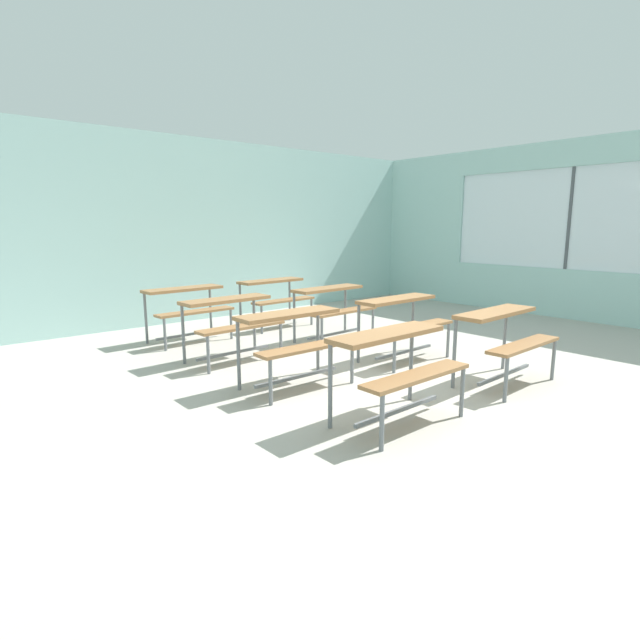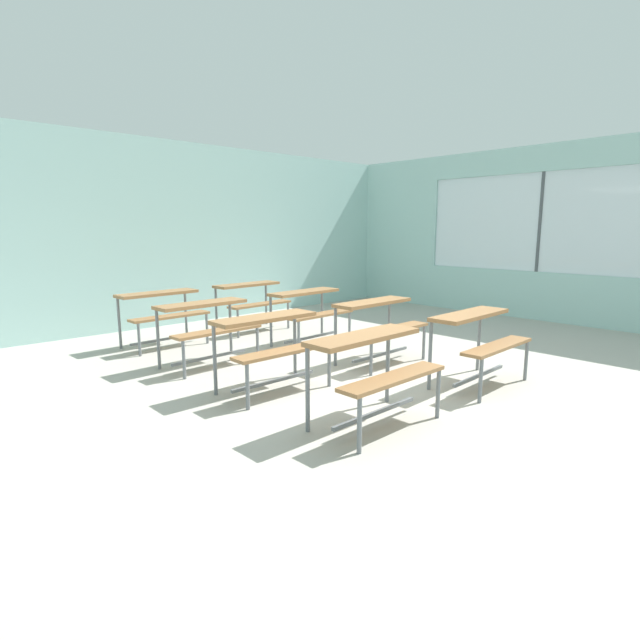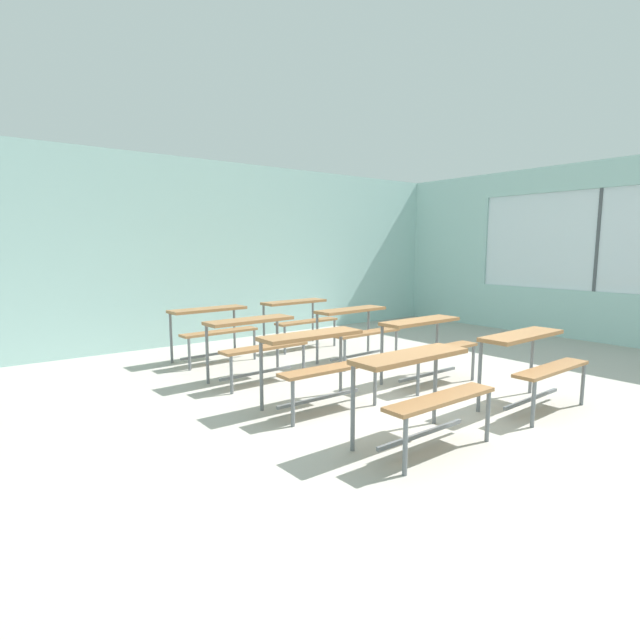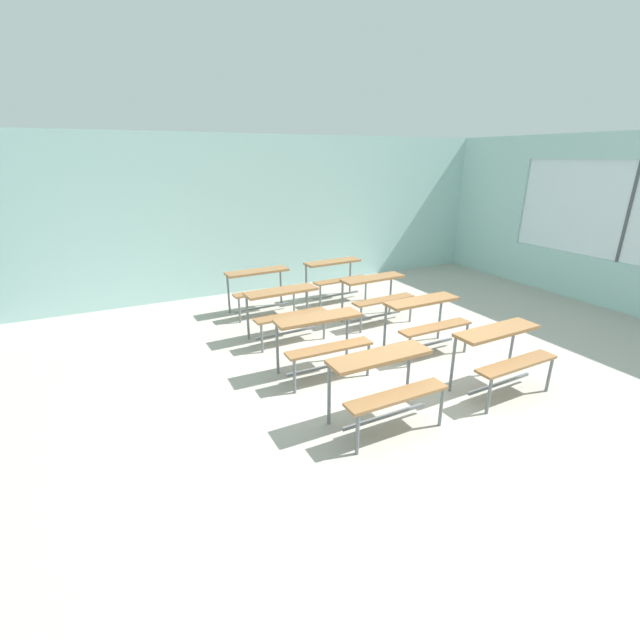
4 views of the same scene
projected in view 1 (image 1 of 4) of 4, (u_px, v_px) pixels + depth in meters
ground at (392, 383)px, 5.19m from camera, size 10.00×9.00×0.05m
wall_back at (190, 231)px, 8.27m from camera, size 10.00×0.12×3.00m
wall_right at (609, 234)px, 8.00m from camera, size 0.12×9.00×3.00m
desk_bench_r0c0 at (397, 355)px, 4.03m from camera, size 1.11×0.60×0.74m
desk_bench_r0c1 at (505, 329)px, 5.02m from camera, size 1.12×0.62×0.74m
desk_bench_r1c0 at (295, 331)px, 4.93m from camera, size 1.11×0.61×0.74m
desk_bench_r1c1 at (403, 314)px, 5.92m from camera, size 1.11×0.60×0.74m
desk_bench_r2c0 at (231, 314)px, 5.89m from camera, size 1.12×0.63×0.74m
desk_bench_r2c1 at (333, 301)px, 6.92m from camera, size 1.13×0.64×0.74m
desk_bench_r3c0 at (187, 301)px, 6.88m from camera, size 1.12×0.64×0.74m
desk_bench_r3c1 at (275, 291)px, 7.89m from camera, size 1.13×0.64×0.74m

